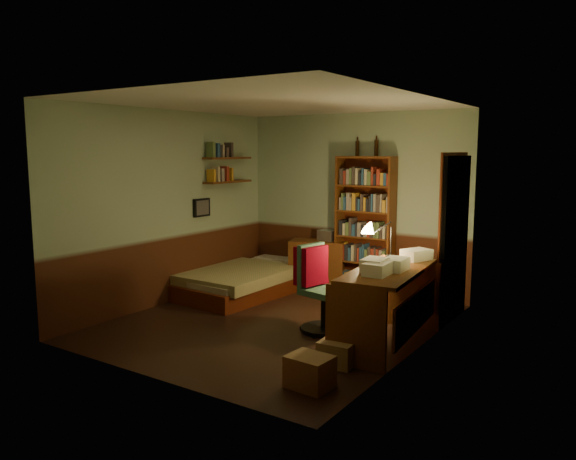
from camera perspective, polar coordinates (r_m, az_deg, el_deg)
The scene contains 24 objects.
floor at distance 6.88m, azimuth -1.17°, elevation -9.44°, with size 3.50×4.00×0.02m, color black.
ceiling at distance 6.58m, azimuth -1.23°, elevation 12.87°, with size 3.50×4.00×0.02m, color silver.
wall_back at distance 8.32m, azimuth 6.72°, elevation 2.78°, with size 3.50×0.02×2.60m, color #95AE8D.
wall_left at distance 7.74m, azimuth -11.98°, elevation 2.26°, with size 0.02×4.00×2.60m, color #95AE8D.
wall_right at distance 5.79m, azimuth 13.27°, elevation 0.32°, with size 0.02×4.00×2.60m, color #95AE8D.
wall_front at distance 5.10m, azimuth -14.19°, elevation -0.74°, with size 3.50×0.02×2.60m, color #95AE8D.
doorway at distance 7.07m, azimuth 16.56°, elevation -0.89°, with size 0.06×0.90×2.00m, color black.
door_trim at distance 7.08m, azimuth 16.29°, elevation -0.86°, with size 0.02×0.98×2.08m, color #4B1A0A.
bed at distance 8.23m, azimuth -4.15°, elevation -4.19°, with size 1.13×2.12×0.63m, color olive.
dresser at distance 8.47m, azimuth 3.03°, elevation -3.50°, with size 0.82×0.41×0.73m, color #582D11.
mini_stereo at distance 8.44m, azimuth 4.15°, elevation -0.52°, with size 0.28×0.22×0.15m, color #B2B2B7.
bookshelf at distance 8.10m, azimuth 7.81°, elevation 0.41°, with size 0.85×0.26×1.98m, color #582D11.
bottle_left at distance 8.21m, azimuth 7.06°, elevation 8.21°, with size 0.06×0.06×0.21m, color black.
bottle_right at distance 8.08m, azimuth 8.97°, elevation 8.22°, with size 0.06×0.06×0.23m, color black.
desk at distance 6.08m, azimuth 10.11°, elevation -7.76°, with size 0.64×1.55×0.83m, color #582D11.
paper_stack at distance 6.52m, azimuth 12.92°, elevation -2.46°, with size 0.23×0.31×0.12m, color silver.
desk_lamp at distance 6.60m, azimuth 10.45°, elevation -0.07°, with size 0.19×0.19×0.62m, color black.
office_chair at distance 6.43m, azimuth 3.64°, elevation -6.49°, with size 0.44×0.39×0.89m, color #386549.
red_jacket at distance 6.13m, azimuth 3.96°, elevation -0.86°, with size 0.20×0.38×0.44m, color maroon.
wall_shelf_lower at distance 8.44m, azimuth -6.13°, elevation 4.90°, with size 0.20×0.90×0.03m, color #582D11.
wall_shelf_upper at distance 8.43m, azimuth -6.16°, elevation 7.28°, with size 0.20×0.90×0.03m, color #582D11.
framed_picture at distance 8.14m, azimuth -8.77°, elevation 2.27°, with size 0.04×0.32×0.26m, color black.
cardboard_box_a at distance 5.06m, azimuth 2.22°, elevation -14.18°, with size 0.38×0.30×0.28m, color olive.
cardboard_box_b at distance 5.56m, azimuth 5.02°, elevation -12.37°, with size 0.34×0.28×0.24m, color olive.
Camera 1 is at (3.74, -5.39, 2.06)m, focal length 35.00 mm.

